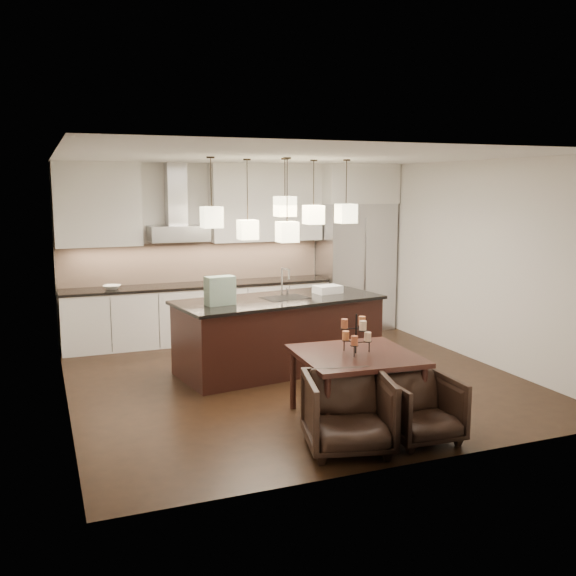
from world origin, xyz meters
name	(u,v)px	position (x,y,z in m)	size (l,w,h in m)	color
floor	(294,379)	(0.00, 0.00, -0.01)	(5.50, 5.50, 0.02)	black
ceiling	(294,156)	(0.00, 0.00, 2.81)	(5.50, 5.50, 0.02)	white
wall_back	(231,250)	(0.00, 2.76, 1.40)	(5.50, 0.02, 2.80)	silver
wall_front	(415,310)	(0.00, -2.76, 1.40)	(5.50, 0.02, 2.80)	silver
wall_left	(60,283)	(-2.76, 0.00, 1.40)	(0.02, 5.50, 2.80)	silver
wall_right	(476,261)	(2.76, 0.00, 1.40)	(0.02, 5.50, 2.80)	silver
refrigerator	(355,266)	(2.10, 2.38, 1.07)	(1.20, 0.72, 2.15)	#B7B7BA
fridge_panel	(357,184)	(2.10, 2.38, 2.47)	(1.26, 0.72, 0.65)	silver
lower_cabinets	(200,314)	(-0.62, 2.43, 0.44)	(4.21, 0.62, 0.88)	silver
countertop	(199,285)	(-0.62, 2.43, 0.90)	(4.21, 0.66, 0.04)	black
backsplash	(194,262)	(-0.62, 2.73, 1.24)	(4.21, 0.02, 0.63)	#D3AE94
upper_cab_left	(97,204)	(-2.10, 2.57, 2.17)	(1.25, 0.35, 1.25)	silver
upper_cab_right	(266,203)	(0.55, 2.57, 2.17)	(1.86, 0.35, 1.25)	silver
hood_canopy	(178,233)	(-0.93, 2.48, 1.72)	(0.90, 0.52, 0.24)	#B7B7BA
hood_chimney	(176,194)	(-0.93, 2.59, 2.32)	(0.30, 0.28, 0.96)	#B7B7BA
fruit_bowl	(112,287)	(-1.97, 2.38, 0.95)	(0.26, 0.26, 0.06)	silver
island_body	(279,336)	(-0.03, 0.47, 0.47)	(2.65, 1.06, 0.93)	black
island_top	(279,300)	(-0.03, 0.47, 0.95)	(2.73, 1.14, 0.04)	black
faucet	(282,282)	(0.06, 0.59, 1.18)	(0.11, 0.25, 0.40)	silver
tote_bag	(220,291)	(-0.88, 0.29, 1.15)	(0.36, 0.19, 0.36)	#1B4D28
food_container	(328,289)	(0.75, 0.60, 1.03)	(0.36, 0.25, 0.11)	silver
dining_table	(355,386)	(0.07, -1.57, 0.36)	(1.20, 1.20, 0.72)	black
candelabra	(356,334)	(0.07, -1.57, 0.93)	(0.34, 0.34, 0.42)	black
candle_a	(368,337)	(0.20, -1.58, 0.89)	(0.07, 0.07, 0.10)	beige
candle_b	(346,336)	(0.01, -1.45, 0.89)	(0.07, 0.07, 0.10)	#D37742
candle_c	(355,340)	(-0.01, -1.68, 0.89)	(0.07, 0.07, 0.10)	#A35031
candle_d	(362,321)	(0.18, -1.49, 1.04)	(0.07, 0.07, 0.10)	#D37742
candle_e	(344,324)	(-0.06, -1.54, 1.04)	(0.07, 0.07, 0.10)	#A35031
candle_f	(363,325)	(0.08, -1.69, 1.04)	(0.07, 0.07, 0.10)	beige
armchair_left	(348,413)	(-0.37, -2.26, 0.36)	(0.78, 0.80, 0.73)	black
armchair_right	(422,409)	(0.41, -2.31, 0.31)	(0.67, 0.69, 0.63)	black
pendant_a	(212,217)	(-0.94, 0.40, 2.06)	(0.24, 0.24, 0.26)	#FFF1B6
pendant_b	(248,230)	(-0.33, 0.84, 1.87)	(0.24, 0.24, 0.26)	#FFF1B6
pendant_c	(285,206)	(0.06, 0.47, 2.18)	(0.24, 0.24, 0.26)	#FFF1B6
pendant_d	(313,215)	(0.61, 0.80, 2.05)	(0.24, 0.24, 0.26)	#FFF1B6
pendant_e	(346,214)	(0.99, 0.56, 2.07)	(0.24, 0.24, 0.26)	#FFF1B6
pendant_f	(287,232)	(0.01, 0.26, 1.87)	(0.24, 0.24, 0.26)	#FFF1B6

